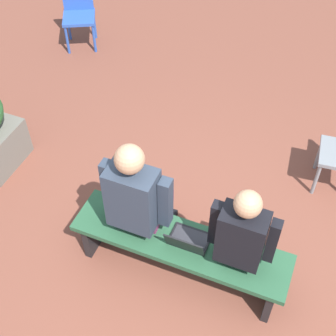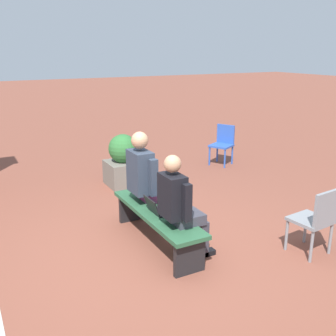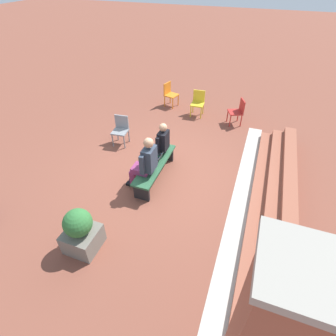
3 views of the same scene
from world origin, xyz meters
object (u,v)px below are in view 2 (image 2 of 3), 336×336
(plastic_chair_near_bench_right, at_px, (223,142))
(planter, at_px, (123,162))
(plastic_chair_near_bench_left, at_px, (316,218))
(bench, at_px, (157,218))
(person_student, at_px, (180,204))
(person_adult, at_px, (148,180))
(laptop, at_px, (158,209))

(plastic_chair_near_bench_right, distance_m, planter, 2.41)
(plastic_chair_near_bench_left, height_order, planter, planter)
(bench, relative_size, planter, 1.91)
(bench, relative_size, person_student, 1.40)
(person_adult, bearing_deg, laptop, 169.59)
(bench, height_order, laptop, laptop)
(person_adult, bearing_deg, plastic_chair_near_bench_right, -51.93)
(bench, relative_size, person_adult, 1.30)
(plastic_chair_near_bench_right, bearing_deg, bench, 131.85)
(laptop, bearing_deg, bench, -10.34)
(person_adult, distance_m, planter, 2.01)
(planter, bearing_deg, person_adult, 167.62)
(laptop, bearing_deg, plastic_chair_near_bench_left, -124.89)
(person_student, relative_size, person_adult, 0.93)
(bench, height_order, plastic_chair_near_bench_right, plastic_chair_near_bench_right)
(plastic_chair_near_bench_right, xyz_separation_m, planter, (-0.27, 2.40, -0.04))
(plastic_chair_near_bench_left, bearing_deg, person_student, 65.59)
(person_student, xyz_separation_m, person_adult, (0.86, -0.01, 0.04))
(plastic_chair_near_bench_right, bearing_deg, person_adult, 128.07)
(bench, bearing_deg, plastic_chair_near_bench_right, -48.15)
(planter, bearing_deg, bench, 167.94)
(person_adult, relative_size, plastic_chair_near_bench_right, 1.65)
(person_student, relative_size, planter, 1.37)
(laptop, height_order, plastic_chair_near_bench_left, plastic_chair_near_bench_left)
(laptop, bearing_deg, plastic_chair_near_bench_right, -47.55)
(plastic_chair_near_bench_left, bearing_deg, planter, 16.64)
(laptop, xyz_separation_m, planter, (2.39, -0.51, -0.06))
(person_adult, height_order, plastic_chair_near_bench_right, person_adult)
(bench, xyz_separation_m, person_adult, (0.38, -0.07, 0.38))
(person_student, bearing_deg, planter, -8.78)
(plastic_chair_near_bench_left, xyz_separation_m, planter, (3.47, 1.04, -0.04))
(person_student, bearing_deg, plastic_chair_near_bench_right, -42.68)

